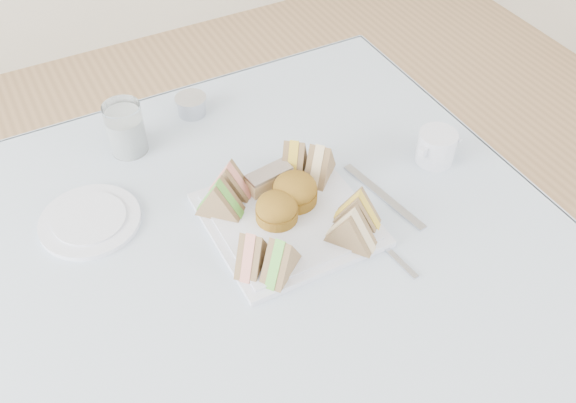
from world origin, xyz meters
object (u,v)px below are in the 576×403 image
table (270,374)px  creamer_jug (436,147)px  serving_plate (288,219)px  water_glass (126,128)px

table → creamer_jug: bearing=9.5°
table → serving_plate: (0.07, 0.05, 0.38)m
table → serving_plate: 0.39m
serving_plate → water_glass: (-0.18, 0.31, 0.05)m
water_glass → creamer_jug: water_glass is taller
water_glass → serving_plate: bearing=-60.0°
table → water_glass: water_glass is taller
table → water_glass: size_ratio=8.62×
water_glass → creamer_jug: bearing=-30.9°
serving_plate → water_glass: water_glass is taller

